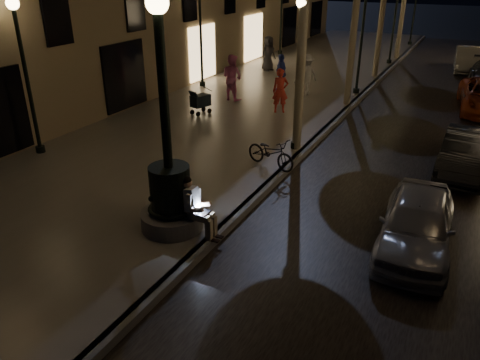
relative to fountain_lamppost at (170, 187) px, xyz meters
The scene contains 23 objects.
ground 13.09m from the fountain_lamppost, 85.60° to the left, with size 120.00×120.00×0.00m, color black.
cobble_lane 13.65m from the fountain_lamppost, 72.90° to the left, with size 6.00×45.00×0.02m, color black.
promenade 13.39m from the fountain_lamppost, 102.99° to the left, with size 8.00×45.00×0.20m, color slate.
curb_strip 13.09m from the fountain_lamppost, 85.60° to the left, with size 0.25×45.00×0.20m, color #59595B.
fountain_lamppost is the anchor object (origin of this frame).
seated_man_laptop 0.68m from the fountain_lamppost, ahead, with size 0.99×0.34×1.36m.
lamp_curb_a 6.37m from the fountain_lamppost, 83.35° to the left, with size 0.36×0.36×4.81m.
lamp_curb_b 14.16m from the fountain_lamppost, 87.14° to the left, with size 0.36×0.36×4.81m.
lamp_curb_c 22.10m from the fountain_lamppost, 88.18° to the left, with size 0.36×0.36×4.81m.
lamp_curb_d 30.08m from the fountain_lamppost, 88.66° to the left, with size 0.36×0.36×4.81m.
lamp_left_a 7.00m from the fountain_lamppost, 162.65° to the left, with size 0.36×0.36×4.81m.
lamp_left_b 13.75m from the fountain_lamppost, 118.07° to the left, with size 0.36×0.36×4.81m.
lamp_left_c 23.00m from the fountain_lamppost, 106.22° to the left, with size 0.36×0.36×4.81m.
stroller 8.83m from the fountain_lamppost, 116.97° to the left, with size 0.65×1.07×1.08m.
car_front 5.37m from the fountain_lamppost, 20.57° to the left, with size 1.48×3.67×1.25m, color #9C9DA3.
car_second 8.91m from the fountain_lamppost, 49.97° to the left, with size 1.31×3.77×1.24m, color black.
car_fifth 23.05m from the fountain_lamppost, 77.47° to the left, with size 1.44×4.13×1.36m, color gray.
pedestrian_red 9.63m from the fountain_lamppost, 97.71° to the left, with size 0.63×0.42×1.74m, color red.
pedestrian_pink 11.05m from the fountain_lamppost, 110.56° to the left, with size 0.95×0.74×1.96m, color pink.
pedestrian_white 12.62m from the fountain_lamppost, 95.85° to the left, with size 1.18×0.68×1.82m, color silver.
pedestrian_blue 13.01m from the fountain_lamppost, 101.46° to the left, with size 1.00×0.42×1.71m, color #2A3B9A.
pedestrian_dark 17.50m from the fountain_lamppost, 106.53° to the left, with size 0.91×0.59×1.87m, color #2F2E32.
bicycle 4.30m from the fountain_lamppost, 81.90° to the left, with size 0.59×1.70×0.89m, color black.
Camera 1 is at (4.52, -5.54, 5.66)m, focal length 35.00 mm.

